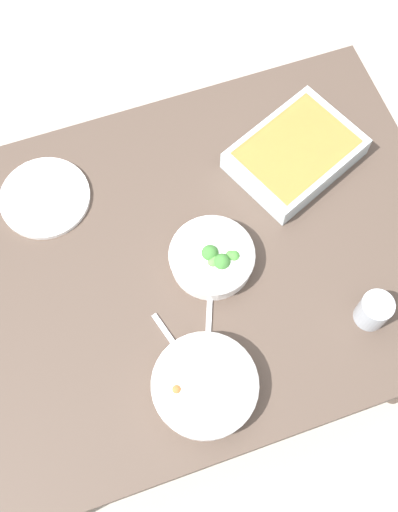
{
  "coord_description": "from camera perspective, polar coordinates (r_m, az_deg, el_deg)",
  "views": [
    {
      "loc": [
        -0.19,
        -0.54,
        2.11
      ],
      "look_at": [
        0.0,
        0.0,
        0.74
      ],
      "focal_mm": 44.49,
      "sensor_mm": 36.0,
      "label": 1
    }
  ],
  "objects": [
    {
      "name": "drink_cup",
      "position": [
        1.45,
        15.4,
        -4.8
      ],
      "size": [
        0.07,
        0.07,
        0.08
      ],
      "color": "#B2BCC6",
      "rests_on": "dining_table"
    },
    {
      "name": "stew_bowl",
      "position": [
        1.37,
        0.54,
        -11.61
      ],
      "size": [
        0.23,
        0.23,
        0.06
      ],
      "color": "white",
      "rests_on": "dining_table"
    },
    {
      "name": "spoon_by_stew",
      "position": [
        1.41,
        -1.55,
        -8.9
      ],
      "size": [
        0.07,
        0.17,
        0.01
      ],
      "color": "silver",
      "rests_on": "dining_table"
    },
    {
      "name": "dining_table",
      "position": [
        1.57,
        0.0,
        -1.26
      ],
      "size": [
        1.2,
        0.9,
        0.74
      ],
      "color": "#4C3D33",
      "rests_on": "ground_plane"
    },
    {
      "name": "spoon_by_broccoli",
      "position": [
        1.44,
        0.95,
        -4.64
      ],
      "size": [
        0.08,
        0.17,
        0.01
      ],
      "color": "silver",
      "rests_on": "dining_table"
    },
    {
      "name": "baking_dish",
      "position": [
        1.59,
        8.67,
        9.15
      ],
      "size": [
        0.36,
        0.32,
        0.06
      ],
      "color": "silver",
      "rests_on": "dining_table"
    },
    {
      "name": "ground_plane",
      "position": [
        2.19,
        0.0,
        -7.46
      ],
      "size": [
        6.0,
        6.0,
        0.0
      ],
      "primitive_type": "plane",
      "color": "#B2A899"
    },
    {
      "name": "broccoli_bowl",
      "position": [
        1.45,
        1.2,
        -0.13
      ],
      "size": [
        0.2,
        0.2,
        0.07
      ],
      "color": "white",
      "rests_on": "dining_table"
    },
    {
      "name": "side_plate",
      "position": [
        1.59,
        -13.69,
        5.13
      ],
      "size": [
        0.22,
        0.22,
        0.01
      ],
      "primitive_type": "cylinder",
      "color": "white",
      "rests_on": "dining_table"
    }
  ]
}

